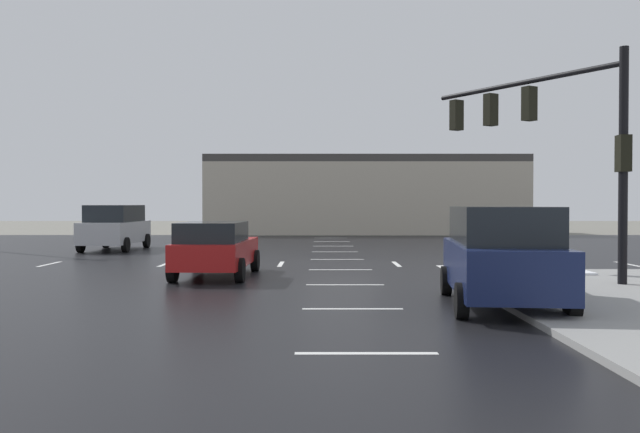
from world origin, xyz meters
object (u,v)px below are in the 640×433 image
(suv_navy, at_px, (499,254))
(sedan_red, at_px, (213,248))
(traffic_signal_mast, at_px, (547,127))
(suv_silver, at_px, (112,226))

(suv_navy, height_order, sedan_red, suv_navy)
(traffic_signal_mast, distance_m, sedan_red, 9.86)
(suv_navy, bearing_deg, sedan_red, 56.11)
(suv_navy, relative_size, sedan_red, 1.08)
(traffic_signal_mast, bearing_deg, sedan_red, 52.97)
(traffic_signal_mast, distance_m, suv_silver, 20.03)
(traffic_signal_mast, relative_size, suv_silver, 1.19)
(suv_navy, height_order, suv_silver, same)
(sedan_red, relative_size, suv_silver, 0.94)
(suv_navy, bearing_deg, traffic_signal_mast, -22.98)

